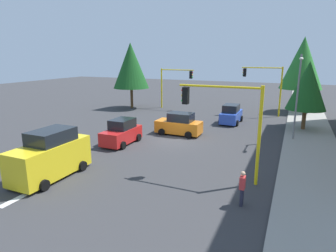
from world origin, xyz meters
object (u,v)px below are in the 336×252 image
traffic_signal_near_left (225,113)px  pedestrian_crossing (242,187)px  traffic_signal_far_left (265,81)px  traffic_signal_far_right (174,80)px  delivery_van_yellow (51,156)px  car_red (122,133)px  car_orange (179,125)px  tree_opposite_side (131,66)px  street_lamp_curbside (298,89)px  car_blue (231,115)px  tree_roadside_mid (308,86)px  tree_roadside_far (302,63)px

traffic_signal_near_left → pedestrian_crossing: size_ratio=3.17×
traffic_signal_near_left → traffic_signal_far_left: 20.00m
traffic_signal_far_right → delivery_van_yellow: size_ratio=1.10×
car_red → car_orange: bearing=144.5°
delivery_van_yellow → tree_opposite_side: bearing=-160.8°
traffic_signal_far_right → car_red: 16.85m
street_lamp_curbside → tree_opposite_side: (-8.39, -20.20, 1.28)m
car_blue → car_red: same height
car_orange → delivery_van_yellow: bearing=-15.6°
tree_opposite_side → car_blue: bearing=75.8°
street_lamp_curbside → tree_roadside_mid: size_ratio=1.09×
traffic_signal_near_left → traffic_signal_far_right: size_ratio=1.02×
tree_opposite_side → delivery_van_yellow: size_ratio=1.78×
tree_roadside_far → tree_roadside_mid: bearing=2.9°
traffic_signal_far_left → tree_roadside_mid: tree_roadside_mid is taller
tree_roadside_far → pedestrian_crossing: (26.64, -2.32, -5.11)m
tree_opposite_side → car_red: 17.02m
street_lamp_curbside → delivery_van_yellow: bearing=-43.5°
tree_roadside_far → delivery_van_yellow: (27.71, -12.95, -4.73)m
delivery_van_yellow → pedestrian_crossing: size_ratio=2.82×
tree_roadside_mid → car_blue: size_ratio=1.63×
tree_roadside_mid → car_red: bearing=-51.9°
street_lamp_curbside → car_orange: bearing=-80.3°
tree_opposite_side → delivery_van_yellow: (21.71, 7.55, -4.35)m
delivery_van_yellow → pedestrian_crossing: 10.69m
car_red → pedestrian_crossing: (6.19, 10.53, 0.01)m
tree_opposite_side → car_blue: 15.31m
traffic_signal_near_left → car_orange: (-8.00, -5.83, -2.93)m
traffic_signal_far_left → pedestrian_crossing: bearing=3.7°
tree_opposite_side → car_blue: size_ratio=2.17×
car_orange → car_red: (4.45, -3.17, -0.00)m
pedestrian_crossing → car_orange: bearing=-145.3°
tree_roadside_mid → car_orange: tree_roadside_mid is taller
tree_roadside_mid → tree_roadside_far: bearing=-177.1°
car_blue → traffic_signal_far_right: bearing=-122.5°
traffic_signal_near_left → delivery_van_yellow: traffic_signal_near_left is taller
tree_roadside_mid → pedestrian_crossing: (16.64, -2.82, -3.29)m
car_blue → traffic_signal_far_left: bearing=155.1°
street_lamp_curbside → tree_opposite_side: 21.91m
car_red → tree_opposite_side: bearing=-152.1°
traffic_signal_far_right → traffic_signal_far_left: size_ratio=0.92×
traffic_signal_near_left → car_blue: size_ratio=1.37×
tree_opposite_side → pedestrian_crossing: 27.91m
car_orange → car_red: 5.47m
street_lamp_curbside → car_red: (6.06, -12.55, -3.45)m
street_lamp_curbside → tree_roadside_far: (-14.39, 0.30, 1.67)m
pedestrian_crossing → tree_roadside_far: bearing=175.0°
traffic_signal_far_right → traffic_signal_far_left: bearing=90.0°
traffic_signal_far_left → tree_opposite_side: 16.90m
traffic_signal_far_left → car_red: 19.04m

